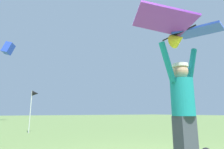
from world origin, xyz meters
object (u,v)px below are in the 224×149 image
object	(u,v)px
held_stunt_kite	(181,30)
kite_flyer_person	(183,108)
distant_kite_blue_low_right	(8,48)
marker_flag	(34,96)

from	to	relation	value
held_stunt_kite	kite_flyer_person	bearing A→B (deg)	85.10
distant_kite_blue_low_right	marker_flag	distance (m)	14.54
held_stunt_kite	marker_flag	distance (m)	7.36
kite_flyer_person	marker_flag	distance (m)	7.29
kite_flyer_person	distant_kite_blue_low_right	bearing A→B (deg)	93.72
held_stunt_kite	marker_flag	xyz separation A→B (m)	(-0.74, 7.30, -0.56)
distant_kite_blue_low_right	marker_flag	bearing A→B (deg)	-87.49
kite_flyer_person	distant_kite_blue_low_right	xyz separation A→B (m)	(-1.33, 20.42, 6.73)
kite_flyer_person	marker_flag	size ratio (longest dim) A/B	1.04
distant_kite_blue_low_right	marker_flag	world-z (taller)	distant_kite_blue_low_right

